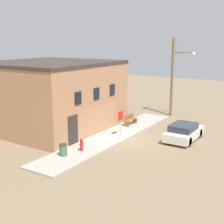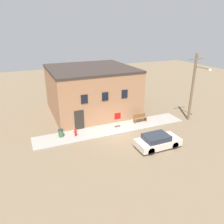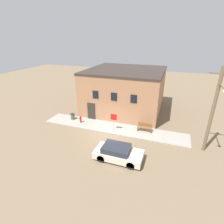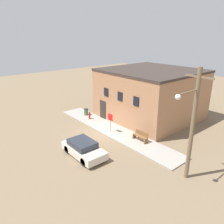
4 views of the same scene
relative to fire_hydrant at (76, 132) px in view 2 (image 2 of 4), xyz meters
The scene contains 9 objects.
ground_plane 4.25m from the fire_hydrant, 16.81° to the right, with size 80.00×80.00×0.00m, color #7A664C.
sidewalk 4.07m from the fire_hydrant, ahead, with size 16.33×2.60×0.11m.
brick_building 7.49m from the fire_hydrant, 58.69° to the left, with size 9.84×9.57×5.63m.
fire_hydrant is the anchor object (origin of this frame).
stop_sign 4.44m from the fire_hydrant, ahead, with size 0.68×0.06×1.93m.
bench 7.55m from the fire_hydrant, ahead, with size 1.52×0.44×0.90m.
trash_bin 1.42m from the fire_hydrant, 162.40° to the left, with size 0.52×0.52×0.77m.
utility_pole 13.72m from the fire_hydrant, ahead, with size 1.80×2.30×7.58m.
parked_car 7.90m from the fire_hydrant, 37.94° to the right, with size 4.02×1.88×1.27m.
Camera 2 is at (-8.38, -17.81, 10.20)m, focal length 35.00 mm.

